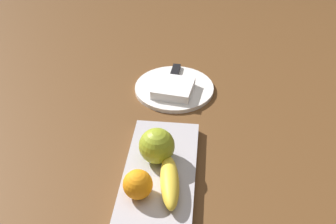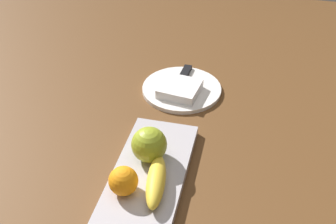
{
  "view_description": "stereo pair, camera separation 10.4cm",
  "coord_description": "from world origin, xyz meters",
  "px_view_note": "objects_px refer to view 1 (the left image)",
  "views": [
    {
      "loc": [
        0.63,
        0.07,
        0.69
      ],
      "look_at": [
        -0.19,
        -0.02,
        0.05
      ],
      "focal_mm": 42.77,
      "sensor_mm": 36.0,
      "label": 1
    },
    {
      "loc": [
        0.61,
        0.17,
        0.69
      ],
      "look_at": [
        -0.19,
        -0.02,
        0.05
      ],
      "focal_mm": 42.77,
      "sensor_mm": 36.0,
      "label": 2
    }
  ],
  "objects_px": {
    "apple": "(157,146)",
    "dinner_plate": "(174,88)",
    "fruit_tray": "(160,174)",
    "banana": "(170,182)",
    "orange_near_apple": "(138,184)",
    "folded_napkin": "(173,88)",
    "knife": "(174,76)"
  },
  "relations": [
    {
      "from": "banana",
      "to": "knife",
      "type": "bearing_deg",
      "value": 175.73
    },
    {
      "from": "dinner_plate",
      "to": "knife",
      "type": "relative_size",
      "value": 1.31
    },
    {
      "from": "apple",
      "to": "dinner_plate",
      "type": "relative_size",
      "value": 0.35
    },
    {
      "from": "orange_near_apple",
      "to": "folded_napkin",
      "type": "xyz_separation_m",
      "value": [
        -0.41,
        0.04,
        -0.03
      ]
    },
    {
      "from": "banana",
      "to": "orange_near_apple",
      "type": "distance_m",
      "value": 0.07
    },
    {
      "from": "fruit_tray",
      "to": "orange_near_apple",
      "type": "bearing_deg",
      "value": -25.83
    },
    {
      "from": "orange_near_apple",
      "to": "apple",
      "type": "bearing_deg",
      "value": 166.91
    },
    {
      "from": "orange_near_apple",
      "to": "folded_napkin",
      "type": "relative_size",
      "value": 0.58
    },
    {
      "from": "fruit_tray",
      "to": "knife",
      "type": "distance_m",
      "value": 0.42
    },
    {
      "from": "fruit_tray",
      "to": "orange_near_apple",
      "type": "xyz_separation_m",
      "value": [
        0.08,
        -0.04,
        0.04
      ]
    },
    {
      "from": "knife",
      "to": "dinner_plate",
      "type": "bearing_deg",
      "value": 10.21
    },
    {
      "from": "dinner_plate",
      "to": "knife",
      "type": "distance_m",
      "value": 0.05
    },
    {
      "from": "apple",
      "to": "banana",
      "type": "height_order",
      "value": "apple"
    },
    {
      "from": "orange_near_apple",
      "to": "dinner_plate",
      "type": "xyz_separation_m",
      "value": [
        -0.44,
        0.04,
        -0.05
      ]
    },
    {
      "from": "banana",
      "to": "apple",
      "type": "bearing_deg",
      "value": -164.37
    },
    {
      "from": "folded_napkin",
      "to": "dinner_plate",
      "type": "bearing_deg",
      "value": -180.0
    },
    {
      "from": "dinner_plate",
      "to": "folded_napkin",
      "type": "height_order",
      "value": "folded_napkin"
    },
    {
      "from": "fruit_tray",
      "to": "banana",
      "type": "relative_size",
      "value": 2.28
    },
    {
      "from": "dinner_plate",
      "to": "folded_napkin",
      "type": "relative_size",
      "value": 2.14
    },
    {
      "from": "banana",
      "to": "folded_napkin",
      "type": "xyz_separation_m",
      "value": [
        -0.38,
        -0.03,
        -0.02
      ]
    },
    {
      "from": "fruit_tray",
      "to": "knife",
      "type": "xyz_separation_m",
      "value": [
        -0.42,
        -0.01,
        0.01
      ]
    },
    {
      "from": "fruit_tray",
      "to": "folded_napkin",
      "type": "height_order",
      "value": "folded_napkin"
    },
    {
      "from": "orange_near_apple",
      "to": "dinner_plate",
      "type": "height_order",
      "value": "orange_near_apple"
    },
    {
      "from": "banana",
      "to": "orange_near_apple",
      "type": "relative_size",
      "value": 2.41
    },
    {
      "from": "fruit_tray",
      "to": "apple",
      "type": "relative_size",
      "value": 4.2
    },
    {
      "from": "dinner_plate",
      "to": "folded_napkin",
      "type": "bearing_deg",
      "value": 0.0
    },
    {
      "from": "fruit_tray",
      "to": "apple",
      "type": "xyz_separation_m",
      "value": [
        -0.04,
        -0.01,
        0.05
      ]
    },
    {
      "from": "fruit_tray",
      "to": "folded_napkin",
      "type": "distance_m",
      "value": 0.33
    },
    {
      "from": "fruit_tray",
      "to": "banana",
      "type": "xyz_separation_m",
      "value": [
        0.05,
        0.03,
        0.03
      ]
    },
    {
      "from": "orange_near_apple",
      "to": "dinner_plate",
      "type": "distance_m",
      "value": 0.44
    },
    {
      "from": "fruit_tray",
      "to": "dinner_plate",
      "type": "relative_size",
      "value": 1.48
    },
    {
      "from": "orange_near_apple",
      "to": "knife",
      "type": "distance_m",
      "value": 0.49
    }
  ]
}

